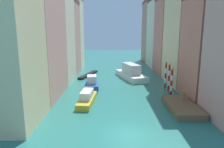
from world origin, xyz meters
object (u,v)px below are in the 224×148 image
object	(u,v)px
waterfront_dock	(182,107)
mooring_pole_2	(166,75)
mooring_pole_1	(169,77)
vaporetto_white	(131,73)
motorboat_0	(92,83)
mooring_pole_0	(171,82)
gondola_black	(88,75)
motorboat_1	(87,98)
person_on_dock	(183,95)

from	to	relation	value
waterfront_dock	mooring_pole_2	distance (m)	10.86
waterfront_dock	mooring_pole_1	bearing A→B (deg)	85.60
vaporetto_white	motorboat_0	xyz separation A→B (m)	(-7.97, -7.72, -0.39)
waterfront_dock	motorboat_0	xyz separation A→B (m)	(-12.89, 11.14, 0.43)
mooring_pole_0	mooring_pole_1	bearing A→B (deg)	81.80
mooring_pole_1	gondola_black	distance (m)	20.28
mooring_pole_2	motorboat_0	bearing A→B (deg)	177.81
mooring_pole_1	mooring_pole_0	bearing A→B (deg)	-98.20
motorboat_0	vaporetto_white	bearing A→B (deg)	44.07
vaporetto_white	gondola_black	xyz separation A→B (m)	(-9.79, 2.99, -0.98)
gondola_black	motorboat_1	size ratio (longest dim) A/B	1.34
mooring_pole_0	mooring_pole_1	world-z (taller)	mooring_pole_1
waterfront_dock	mooring_pole_2	bearing A→B (deg)	86.97
vaporetto_white	motorboat_1	bearing A→B (deg)	-116.00
vaporetto_white	gondola_black	world-z (taller)	vaporetto_white
mooring_pole_0	mooring_pole_2	bearing A→B (deg)	86.30
mooring_pole_1	waterfront_dock	bearing A→B (deg)	-94.40
person_on_dock	gondola_black	distance (m)	25.55
mooring_pole_2	mooring_pole_0	bearing A→B (deg)	-93.70
person_on_dock	mooring_pole_1	size ratio (longest dim) A/B	0.30
waterfront_dock	vaporetto_white	size ratio (longest dim) A/B	0.68
motorboat_1	mooring_pole_2	bearing A→B (deg)	30.83
mooring_pole_0	vaporetto_white	world-z (taller)	mooring_pole_0
waterfront_dock	person_on_dock	distance (m)	1.92
person_on_dock	vaporetto_white	size ratio (longest dim) A/B	0.13
waterfront_dock	motorboat_1	bearing A→B (deg)	168.40
person_on_dock	mooring_pole_2	distance (m)	9.23
person_on_dock	motorboat_0	size ratio (longest dim) A/B	0.25
person_on_dock	mooring_pole_2	size ratio (longest dim) A/B	0.29
mooring_pole_1	motorboat_0	bearing A→B (deg)	170.44
waterfront_dock	motorboat_0	bearing A→B (deg)	139.16
gondola_black	motorboat_0	xyz separation A→B (m)	(1.82, -10.71, 0.60)
mooring_pole_1	vaporetto_white	size ratio (longest dim) A/B	0.43
mooring_pole_2	motorboat_1	bearing A→B (deg)	-149.17
gondola_black	motorboat_0	size ratio (longest dim) A/B	1.62
motorboat_1	motorboat_0	bearing A→B (deg)	90.39
mooring_pole_0	motorboat_0	size ratio (longest dim) A/B	0.80
person_on_dock	motorboat_0	xyz separation A→B (m)	(-13.53, 9.68, -0.64)
mooring_pole_1	motorboat_1	size ratio (longest dim) A/B	0.70
vaporetto_white	motorboat_0	size ratio (longest dim) A/B	1.98
vaporetto_white	waterfront_dock	bearing A→B (deg)	-75.38
mooring_pole_2	gondola_black	bearing A→B (deg)	143.69
gondola_black	vaporetto_white	bearing A→B (deg)	-17.00
waterfront_dock	mooring_pole_0	xyz separation A→B (m)	(0.26, 5.90, 1.96)
mooring_pole_1	vaporetto_white	xyz separation A→B (m)	(-5.60, 10.00, -1.29)
mooring_pole_1	motorboat_0	xyz separation A→B (m)	(-13.57, 2.29, -1.67)
mooring_pole_2	mooring_pole_1	bearing A→B (deg)	-86.13
waterfront_dock	mooring_pole_2	world-z (taller)	mooring_pole_2
gondola_black	mooring_pole_1	bearing A→B (deg)	-40.17
mooring_pole_1	motorboat_1	world-z (taller)	mooring_pole_1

